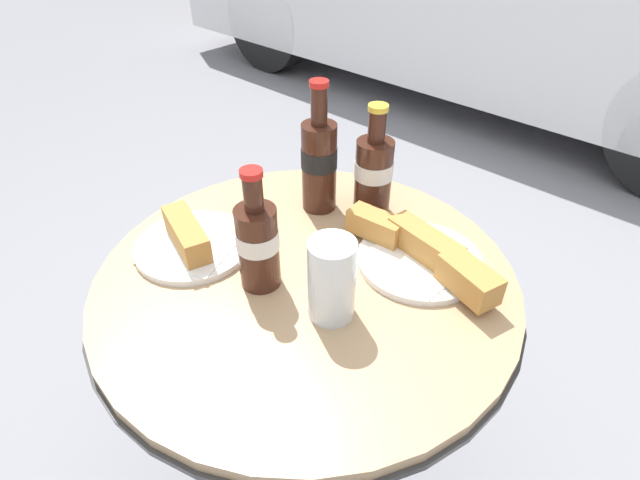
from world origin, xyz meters
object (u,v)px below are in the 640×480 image
(bistro_table, at_px, (307,336))
(lunch_plate_near, at_px, (422,254))
(cola_bottle_left, at_px, (258,242))
(cola_bottle_center, at_px, (374,172))
(lunch_plate_far, at_px, (191,241))
(drinking_glass, at_px, (332,283))
(cola_bottle_right, at_px, (319,162))

(bistro_table, xyz_separation_m, lunch_plate_near, (0.13, 0.15, 0.18))
(cola_bottle_left, xyz_separation_m, lunch_plate_near, (0.17, 0.21, -0.06))
(cola_bottle_center, height_order, lunch_plate_far, cola_bottle_center)
(drinking_glass, xyz_separation_m, lunch_plate_near, (0.04, 0.19, -0.04))
(cola_bottle_right, bearing_deg, lunch_plate_near, -3.67)
(bistro_table, relative_size, cola_bottle_left, 3.42)
(bistro_table, bearing_deg, cola_bottle_left, -121.03)
(cola_bottle_left, relative_size, cola_bottle_center, 0.96)
(bistro_table, bearing_deg, drinking_glass, -23.31)
(cola_bottle_left, xyz_separation_m, cola_bottle_right, (-0.08, 0.23, 0.02))
(drinking_glass, height_order, lunch_plate_near, drinking_glass)
(bistro_table, height_order, drinking_glass, drinking_glass)
(bistro_table, xyz_separation_m, cola_bottle_center, (-0.04, 0.22, 0.24))
(cola_bottle_right, relative_size, lunch_plate_far, 1.24)
(cola_bottle_center, bearing_deg, bistro_table, -80.62)
(drinking_glass, height_order, lunch_plate_far, drinking_glass)
(lunch_plate_near, bearing_deg, lunch_plate_far, -143.53)
(cola_bottle_left, bearing_deg, bistro_table, 58.97)
(cola_bottle_left, distance_m, cola_bottle_center, 0.29)
(drinking_glass, bearing_deg, cola_bottle_right, 136.14)
(cola_bottle_left, bearing_deg, lunch_plate_far, -170.87)
(cola_bottle_center, relative_size, lunch_plate_near, 0.72)
(drinking_glass, relative_size, lunch_plate_near, 0.44)
(cola_bottle_left, distance_m, cola_bottle_right, 0.24)
(drinking_glass, bearing_deg, bistro_table, 156.69)
(cola_bottle_center, distance_m, lunch_plate_far, 0.36)
(cola_bottle_left, xyz_separation_m, drinking_glass, (0.13, 0.03, -0.02))
(lunch_plate_near, bearing_deg, drinking_glass, -101.38)
(cola_bottle_center, bearing_deg, cola_bottle_right, -144.71)
(cola_bottle_right, distance_m, lunch_plate_far, 0.28)
(cola_bottle_left, bearing_deg, lunch_plate_near, 51.82)
(cola_bottle_left, height_order, cola_bottle_center, cola_bottle_center)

